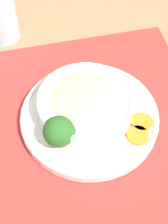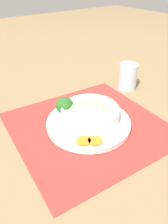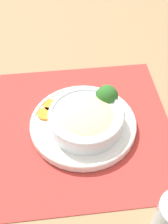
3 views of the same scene
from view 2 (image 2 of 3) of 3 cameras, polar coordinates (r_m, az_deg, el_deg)
The scene contains 8 objects.
ground_plane at distance 0.71m, azimuth 1.19°, elevation -3.69°, with size 4.00×4.00×0.00m, color #8C704C.
placemat at distance 0.71m, azimuth 1.19°, elevation -3.56°, with size 0.48×0.49×0.00m.
plate at distance 0.70m, azimuth 1.20°, elevation -2.70°, with size 0.27×0.27×0.02m.
bowl at distance 0.69m, azimuth 1.60°, elevation -0.09°, with size 0.19×0.19×0.05m.
broccoli_floret at distance 0.71m, azimuth -5.10°, elevation 1.64°, with size 0.06×0.06×0.07m.
carrot_slice_near at distance 0.62m, azimuth -0.09°, elevation -7.58°, with size 0.04×0.04×0.01m.
carrot_slice_middle at distance 0.62m, azimuth 2.93°, elevation -7.56°, with size 0.04×0.04×0.01m.
water_glass at distance 0.94m, azimuth 11.35°, elevation 8.77°, with size 0.08×0.08×0.11m.
Camera 2 is at (-0.45, 0.35, 0.43)m, focal length 35.00 mm.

